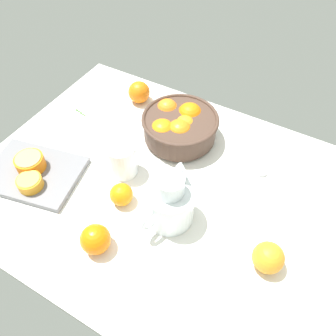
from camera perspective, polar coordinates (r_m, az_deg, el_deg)
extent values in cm
cube|color=white|center=(98.06, 0.97, -4.33)|extent=(117.22, 83.36, 3.00)
cylinder|color=#473328|center=(110.42, 2.01, 5.42)|extent=(21.48, 21.48, 1.20)
cylinder|color=#473328|center=(107.48, 2.07, 7.02)|extent=(23.35, 23.35, 7.26)
torus|color=#473328|center=(105.03, 2.13, 8.46)|extent=(24.55, 24.55, 1.20)
sphere|color=orange|center=(106.08, 2.91, 7.27)|extent=(6.72, 6.72, 6.72)
sphere|color=orange|center=(109.81, 3.73, 9.02)|extent=(8.49, 8.49, 8.49)
sphere|color=orange|center=(111.08, -0.15, 10.02)|extent=(7.25, 7.25, 7.25)
sphere|color=orange|center=(104.62, -1.00, 6.19)|extent=(8.47, 8.47, 8.47)
sphere|color=orange|center=(104.33, 2.00, 6.14)|extent=(8.43, 8.43, 8.43)
cylinder|color=white|center=(87.08, 0.30, -6.30)|extent=(12.92, 12.92, 11.49)
cylinder|color=white|center=(80.30, 0.32, -3.03)|extent=(7.31, 7.31, 5.08)
cone|color=white|center=(81.07, 2.58, -0.36)|extent=(3.58, 3.44, 2.80)
torus|color=white|center=(83.42, -3.15, -8.88)|extent=(2.66, 6.36, 6.25)
cylinder|color=yellow|center=(88.69, 0.30, -6.98)|extent=(11.88, 11.88, 7.65)
cylinder|color=white|center=(98.12, -7.87, 1.49)|extent=(8.57, 8.57, 10.67)
cylinder|color=gold|center=(100.01, -7.72, 0.54)|extent=(7.54, 7.54, 5.62)
cube|color=slate|center=(107.38, -22.11, -0.81)|extent=(31.30, 25.56, 1.89)
cylinder|color=orange|center=(101.99, -22.65, -2.34)|extent=(7.14, 7.14, 3.07)
cylinder|color=#F5BE51|center=(100.75, -22.94, -1.76)|extent=(6.28, 6.28, 0.30)
cylinder|color=orange|center=(106.27, -22.62, 0.82)|extent=(8.46, 8.46, 4.12)
cylinder|color=#F5AC61|center=(104.74, -22.97, 1.60)|extent=(7.44, 7.44, 0.30)
sphere|color=orange|center=(92.84, -8.02, -4.53)|extent=(6.51, 6.51, 6.51)
sphere|color=orange|center=(85.40, 16.86, -14.53)|extent=(7.73, 7.73, 7.73)
sphere|color=orange|center=(123.25, -5.00, 12.87)|extent=(7.84, 7.84, 7.84)
sphere|color=orange|center=(86.01, -12.37, -11.89)|extent=(7.72, 7.72, 7.72)
ellipsoid|color=silver|center=(103.98, 15.96, -0.90)|extent=(3.76, 3.90, 1.00)
cylinder|color=silver|center=(108.29, 19.62, 0.31)|extent=(9.06, 10.87, 0.70)
cylinder|color=#4E8A39|center=(123.84, -14.76, 9.18)|extent=(6.63, 1.74, 0.30)
sphere|color=#4E8A39|center=(122.23, -14.13, 8.80)|extent=(0.69, 0.69, 0.69)
sphere|color=#4E8A39|center=(122.98, -14.45, 9.02)|extent=(0.72, 0.72, 0.72)
sphere|color=#4E8A39|center=(123.74, -14.78, 9.23)|extent=(0.82, 0.82, 0.82)
sphere|color=#4E8A39|center=(124.50, -15.10, 9.45)|extent=(0.69, 0.69, 0.69)
sphere|color=#4E8A39|center=(125.27, -15.41, 9.65)|extent=(0.90, 0.90, 0.90)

